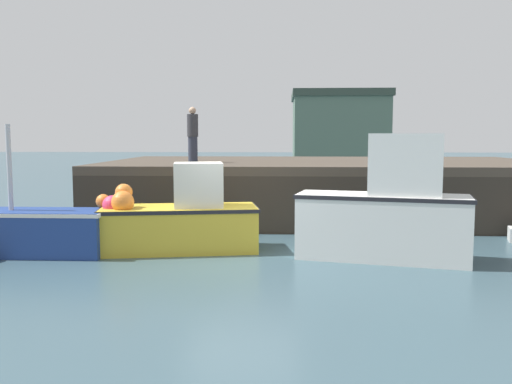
{
  "coord_description": "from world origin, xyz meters",
  "views": [
    {
      "loc": [
        0.89,
        -11.73,
        2.6
      ],
      "look_at": [
        0.17,
        3.18,
        1.08
      ],
      "focal_mm": 38.27,
      "sensor_mm": 36.0,
      "label": 1
    }
  ],
  "objects_px": {
    "fishing_boat_mid": "(387,211)",
    "dockworker": "(193,135)",
    "fishing_boat_near_left": "(12,230)",
    "fishing_boat_near_right": "(180,219)"
  },
  "relations": [
    {
      "from": "fishing_boat_near_left",
      "to": "dockworker",
      "type": "distance_m",
      "value": 6.42
    },
    {
      "from": "fishing_boat_near_right",
      "to": "dockworker",
      "type": "relative_size",
      "value": 2.21
    },
    {
      "from": "fishing_boat_near_right",
      "to": "fishing_boat_near_left",
      "type": "bearing_deg",
      "value": -170.82
    },
    {
      "from": "fishing_boat_near_left",
      "to": "fishing_boat_mid",
      "type": "bearing_deg",
      "value": -0.88
    },
    {
      "from": "fishing_boat_mid",
      "to": "dockworker",
      "type": "height_order",
      "value": "dockworker"
    },
    {
      "from": "fishing_boat_near_right",
      "to": "fishing_boat_mid",
      "type": "distance_m",
      "value": 4.61
    },
    {
      "from": "fishing_boat_near_right",
      "to": "fishing_boat_mid",
      "type": "height_order",
      "value": "fishing_boat_mid"
    },
    {
      "from": "fishing_boat_near_right",
      "to": "dockworker",
      "type": "height_order",
      "value": "dockworker"
    },
    {
      "from": "fishing_boat_mid",
      "to": "fishing_boat_near_left",
      "type": "bearing_deg",
      "value": 179.12
    },
    {
      "from": "fishing_boat_near_left",
      "to": "fishing_boat_near_right",
      "type": "xyz_separation_m",
      "value": [
        3.62,
        0.59,
        0.2
      ]
    }
  ]
}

